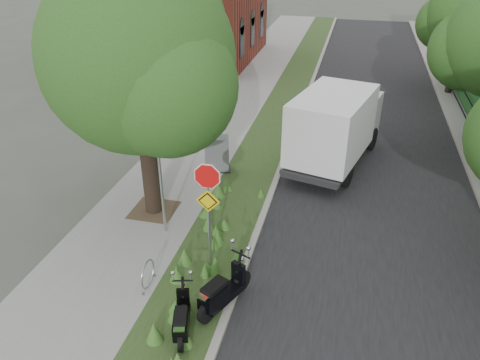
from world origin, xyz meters
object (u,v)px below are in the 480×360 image
object	(u,v)px
scooter_far	(220,296)
utility_cabinet	(217,154)
sign_assembly	(208,195)
box_truck	(336,124)
scooter_near	(182,323)

from	to	relation	value
scooter_far	utility_cabinet	world-z (taller)	utility_cabinet
sign_assembly	box_truck	xyz separation A→B (m)	(2.78, 7.27, -0.67)
scooter_near	utility_cabinet	size ratio (longest dim) A/B	1.19
utility_cabinet	sign_assembly	bearing A→B (deg)	-75.61
sign_assembly	scooter_far	bearing A→B (deg)	-65.54
scooter_near	sign_assembly	bearing A→B (deg)	92.57
sign_assembly	scooter_near	distance (m)	3.13
sign_assembly	box_truck	distance (m)	7.81
sign_assembly	utility_cabinet	bearing A→B (deg)	104.39
box_truck	utility_cabinet	bearing A→B (deg)	-156.57
scooter_near	scooter_far	xyz separation A→B (m)	(0.60, 0.97, 0.07)
sign_assembly	scooter_near	world-z (taller)	sign_assembly
scooter_far	scooter_near	bearing A→B (deg)	-121.85
sign_assembly	utility_cabinet	xyz separation A→B (m)	(-1.40, 5.46, -1.57)
box_truck	utility_cabinet	world-z (taller)	box_truck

